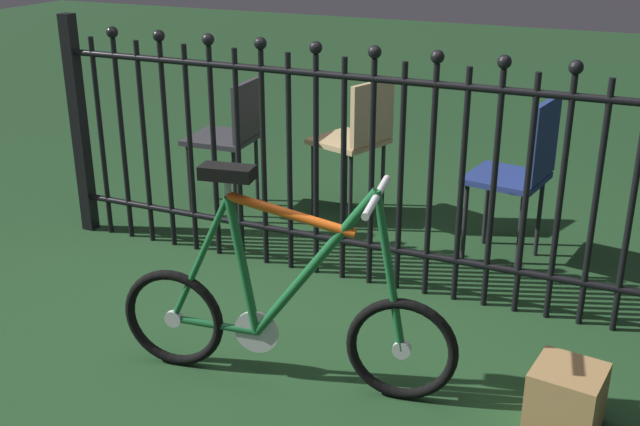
# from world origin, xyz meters

# --- Properties ---
(ground_plane) EXTENTS (20.00, 20.00, 0.00)m
(ground_plane) POSITION_xyz_m (0.00, 0.00, 0.00)
(ground_plane) COLOR #1B3B1D
(iron_fence) EXTENTS (3.38, 0.07, 1.23)m
(iron_fence) POSITION_xyz_m (-0.08, 0.73, 0.62)
(iron_fence) COLOR black
(iron_fence) RESTS_ON ground
(bicycle) EXTENTS (1.34, 0.40, 0.88)m
(bicycle) POSITION_xyz_m (0.08, -0.22, 0.31)
(bicycle) COLOR black
(bicycle) RESTS_ON ground
(chair_tan) EXTENTS (0.47, 0.47, 0.85)m
(chair_tan) POSITION_xyz_m (-0.28, 1.49, 0.53)
(chair_tan) COLOR black
(chair_tan) RESTS_ON ground
(chair_navy) EXTENTS (0.43, 0.43, 0.88)m
(chair_navy) POSITION_xyz_m (0.70, 1.26, 0.53)
(chair_navy) COLOR black
(chair_navy) RESTS_ON ground
(chair_charcoal) EXTENTS (0.40, 0.40, 0.82)m
(chair_charcoal) POSITION_xyz_m (-1.01, 1.30, 0.51)
(chair_charcoal) COLOR black
(chair_charcoal) RESTS_ON ground
(display_crate) EXTENTS (0.27, 0.27, 0.24)m
(display_crate) POSITION_xyz_m (1.13, -0.08, 0.12)
(display_crate) COLOR olive
(display_crate) RESTS_ON ground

